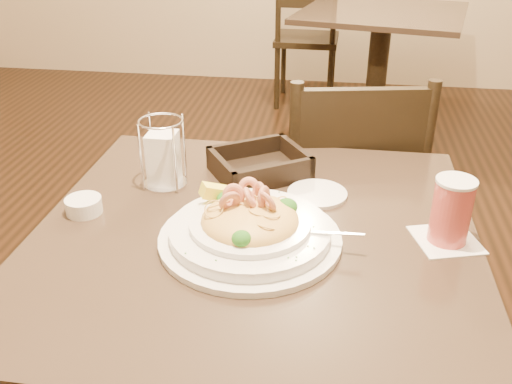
# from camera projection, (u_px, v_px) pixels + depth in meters

# --- Properties ---
(main_table) EXTENTS (0.90, 0.90, 0.75)m
(main_table) POSITION_uv_depth(u_px,v_px,m) (255.00, 321.00, 1.28)
(main_table) COLOR black
(main_table) RESTS_ON ground
(background_table) EXTENTS (1.07, 1.07, 0.75)m
(background_table) POSITION_uv_depth(u_px,v_px,m) (379.00, 51.00, 3.39)
(background_table) COLOR black
(background_table) RESTS_ON ground
(dining_chair_near) EXTENTS (0.49, 0.49, 0.93)m
(dining_chair_near) POSITION_uv_depth(u_px,v_px,m) (345.00, 203.00, 1.79)
(dining_chair_near) COLOR black
(dining_chair_near) RESTS_ON ground
(dining_chair_far) EXTENTS (0.43, 0.43, 0.93)m
(dining_chair_far) POSITION_uv_depth(u_px,v_px,m) (307.00, 34.00, 3.86)
(dining_chair_far) COLOR black
(dining_chair_far) RESTS_ON ground
(pasta_bowl) EXTENTS (0.40, 0.36, 0.12)m
(pasta_bowl) POSITION_uv_depth(u_px,v_px,m) (250.00, 227.00, 1.12)
(pasta_bowl) COLOR white
(pasta_bowl) RESTS_ON main_table
(drink_glass) EXTENTS (0.15, 0.15, 0.14)m
(drink_glass) POSITION_uv_depth(u_px,v_px,m) (451.00, 211.00, 1.10)
(drink_glass) COLOR white
(drink_glass) RESTS_ON main_table
(bread_basket) EXTENTS (0.27, 0.26, 0.06)m
(bread_basket) POSITION_uv_depth(u_px,v_px,m) (260.00, 166.00, 1.39)
(bread_basket) COLOR black
(bread_basket) RESTS_ON main_table
(napkin_caddy) EXTENTS (0.10, 0.10, 0.16)m
(napkin_caddy) POSITION_uv_depth(u_px,v_px,m) (163.00, 157.00, 1.32)
(napkin_caddy) COLOR silver
(napkin_caddy) RESTS_ON main_table
(side_plate) EXTENTS (0.16, 0.16, 0.01)m
(side_plate) POSITION_uv_depth(u_px,v_px,m) (317.00, 194.00, 1.30)
(side_plate) COLOR white
(side_plate) RESTS_ON main_table
(butter_ramekin) EXTENTS (0.10, 0.10, 0.03)m
(butter_ramekin) POSITION_uv_depth(u_px,v_px,m) (84.00, 206.00, 1.22)
(butter_ramekin) COLOR white
(butter_ramekin) RESTS_ON main_table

